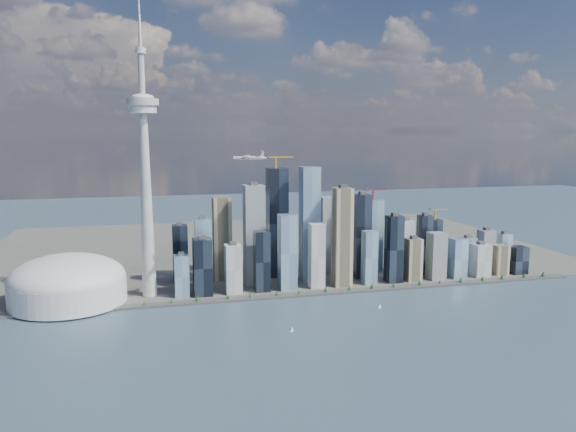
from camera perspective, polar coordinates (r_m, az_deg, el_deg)
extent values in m
plane|color=#304754|center=(842.12, 7.64, -12.66)|extent=(4000.00, 4000.00, 0.00)
cube|color=#383838|center=(1065.20, 2.67, -7.89)|extent=(1100.00, 22.00, 4.00)
cube|color=#4C4C47|center=(1489.31, -2.29, -3.14)|extent=(1400.00, 900.00, 3.00)
cylinder|color=#3F2D1E|center=(1039.34, -23.75, -8.87)|extent=(1.00, 1.00, 2.40)
cone|color=#1C4F21|center=(1038.31, -23.76, -8.68)|extent=(7.20, 7.20, 8.00)
cylinder|color=#3F2D1E|center=(1027.61, -18.93, -8.80)|extent=(1.00, 1.00, 2.40)
cone|color=#1C4F21|center=(1026.57, -18.94, -8.60)|extent=(7.20, 7.20, 8.00)
cylinder|color=#3F2D1E|center=(1023.11, -14.04, -8.66)|extent=(1.00, 1.00, 2.40)
cone|color=#1C4F21|center=(1022.06, -14.04, -8.47)|extent=(7.20, 7.20, 8.00)
cylinder|color=#3F2D1E|center=(1025.93, -9.14, -8.46)|extent=(1.00, 1.00, 2.40)
cone|color=#1C4F21|center=(1024.89, -9.15, -8.27)|extent=(7.20, 7.20, 8.00)
cylinder|color=#3F2D1E|center=(1036.03, -4.31, -8.20)|extent=(1.00, 1.00, 2.40)
cone|color=#1C4F21|center=(1034.99, -4.31, -8.01)|extent=(7.20, 7.20, 8.00)
cylinder|color=#3F2D1E|center=(1053.18, 0.39, -7.90)|extent=(1.00, 1.00, 2.40)
cone|color=#1C4F21|center=(1052.16, 0.39, -7.71)|extent=(7.20, 7.20, 8.00)
cylinder|color=#3F2D1E|center=(1077.05, 4.90, -7.55)|extent=(1.00, 1.00, 2.40)
cone|color=#1C4F21|center=(1076.06, 4.90, -7.37)|extent=(7.20, 7.20, 8.00)
cylinder|color=#3F2D1E|center=(1107.21, 9.18, -7.18)|extent=(1.00, 1.00, 2.40)
cone|color=#1C4F21|center=(1106.25, 9.18, -7.00)|extent=(7.20, 7.20, 8.00)
cylinder|color=#3F2D1E|center=(1143.16, 13.21, -6.80)|extent=(1.00, 1.00, 2.40)
cone|color=#1C4F21|center=(1142.23, 13.21, -6.62)|extent=(7.20, 7.20, 8.00)
cylinder|color=#3F2D1E|center=(1184.38, 16.97, -6.41)|extent=(1.00, 1.00, 2.40)
cone|color=#1C4F21|center=(1183.47, 16.98, -6.24)|extent=(7.20, 7.20, 8.00)
cylinder|color=#3F2D1E|center=(1230.32, 20.46, -6.02)|extent=(1.00, 1.00, 2.40)
cone|color=#1C4F21|center=(1229.45, 20.46, -5.86)|extent=(7.20, 7.20, 8.00)
cylinder|color=#3F2D1E|center=(1280.49, 23.68, -5.64)|extent=(1.00, 1.00, 2.40)
cone|color=#1C4F21|center=(1279.66, 23.69, -5.49)|extent=(7.20, 7.20, 8.00)
cube|color=black|center=(1052.33, -8.49, -5.13)|extent=(34.00, 34.00, 106.27)
cube|color=#7795B4|center=(1097.61, -8.76, -3.79)|extent=(30.00, 30.00, 135.26)
cube|color=#BCBBB7|center=(1059.66, -5.77, -5.39)|extent=(30.00, 30.00, 91.78)
cube|color=tan|center=(1153.05, -6.55, -2.29)|extent=(36.00, 36.00, 169.07)
cube|color=gray|center=(1105.31, -3.36, -1.96)|extent=(38.00, 38.00, 198.06)
cube|color=black|center=(1065.67, -2.85, -4.61)|extent=(28.00, 28.00, 115.94)
cube|color=#7795B4|center=(1074.09, 0.03, -3.70)|extent=(32.00, 32.00, 144.92)
cube|color=black|center=(1166.82, -1.21, -0.66)|extent=(40.00, 40.00, 227.04)
cube|color=#7795B4|center=(1127.35, 2.13, -0.87)|extent=(36.00, 36.00, 231.87)
cube|color=#BCBBB7|center=(1090.45, 2.85, -4.04)|extent=(28.00, 28.00, 125.60)
cube|color=tan|center=(1100.48, 5.60, -2.16)|extent=(34.00, 34.00, 193.23)
cube|color=gray|center=(1200.87, 3.92, -1.93)|extent=(30.00, 30.00, 164.24)
cube|color=black|center=(1167.24, 7.32, -2.05)|extent=(32.00, 32.00, 173.90)
cube|color=#7795B4|center=(1128.60, 8.21, -4.19)|extent=(26.00, 26.00, 106.27)
cube|color=black|center=(1145.03, 10.55, -3.32)|extent=(30.00, 30.00, 135.26)
cube|color=#7795B4|center=(1237.56, 8.56, -1.92)|extent=(34.00, 34.00, 154.58)
cube|color=#BCBBB7|center=(1212.18, 11.72, -3.16)|extent=(28.00, 28.00, 115.94)
cube|color=tan|center=(1171.45, 12.75, -4.33)|extent=(30.00, 30.00, 86.95)
cube|color=gray|center=(1193.39, 14.91, -3.93)|extent=(32.00, 32.00, 96.61)
cube|color=black|center=(1233.45, 13.82, -2.80)|extent=(26.00, 26.00, 125.60)
cube|color=#7795B4|center=(1219.52, 16.96, -4.10)|extent=(30.00, 30.00, 82.12)
cube|color=black|center=(1306.13, 14.63, -2.63)|extent=(28.00, 28.00, 106.27)
cube|color=#7795B4|center=(1287.81, 17.73, -3.69)|extent=(30.00, 30.00, 72.46)
cube|color=#BCBBB7|center=(1247.15, 18.93, -4.26)|extent=(34.00, 34.00, 67.63)
cube|color=tan|center=(1272.35, 20.63, -4.21)|extent=(28.00, 28.00, 62.80)
cube|color=gray|center=(1310.28, 19.42, -3.24)|extent=(30.00, 30.00, 86.95)
cube|color=black|center=(1298.62, 22.27, -4.15)|extent=(32.00, 32.00, 57.97)
cube|color=#7795B4|center=(1336.26, 21.03, -3.32)|extent=(26.00, 26.00, 77.29)
cube|color=black|center=(1150.67, -10.98, -3.77)|extent=(30.00, 30.00, 115.94)
cube|color=#7795B4|center=(1053.05, -10.65, -5.99)|extent=(26.00, 26.00, 77.29)
cube|color=#C69017|center=(1153.36, -1.23, 5.46)|extent=(3.00, 3.00, 22.00)
cube|color=#C69017|center=(1154.66, -0.83, 6.01)|extent=(55.00, 2.20, 2.20)
cube|color=#383838|center=(1149.21, -2.04, 6.09)|extent=(6.00, 4.00, 4.00)
cube|color=maroon|center=(1224.68, 8.65, 2.14)|extent=(3.00, 3.00, 22.00)
cube|color=maroon|center=(1226.28, 8.97, 2.66)|extent=(48.00, 2.20, 2.20)
cube|color=#383838|center=(1217.86, 8.03, 2.73)|extent=(6.00, 4.00, 4.00)
cube|color=#C69017|center=(1295.49, 14.74, 0.15)|extent=(3.00, 3.00, 22.00)
cube|color=#C69017|center=(1297.21, 15.02, 0.64)|extent=(45.00, 2.20, 2.20)
cube|color=#383838|center=(1287.31, 14.23, 0.70)|extent=(6.00, 4.00, 4.00)
cone|color=gray|center=(1046.68, -14.19, 1.13)|extent=(26.00, 26.00, 340.00)
cylinder|color=silver|center=(1039.16, -14.54, 10.47)|extent=(48.00, 48.00, 14.00)
cylinder|color=gray|center=(1039.68, -14.56, 11.13)|extent=(56.00, 56.00, 12.00)
ellipsoid|color=silver|center=(1040.10, -14.58, 11.57)|extent=(40.00, 40.00, 14.00)
cylinder|color=gray|center=(1043.13, -14.67, 13.76)|extent=(11.00, 11.00, 80.00)
cylinder|color=silver|center=(1047.67, -14.75, 15.94)|extent=(18.00, 18.00, 10.00)
cone|color=silver|center=(1056.93, -14.88, 19.05)|extent=(7.00, 7.00, 105.00)
cylinder|color=silver|center=(1075.66, -21.43, -7.06)|extent=(200.00, 200.00, 44.00)
ellipsoid|color=silver|center=(1070.16, -21.49, -5.92)|extent=(200.00, 200.00, 84.00)
cylinder|color=silver|center=(948.17, -4.07, 5.90)|extent=(49.87, 18.05, 6.14)
cone|color=silver|center=(950.39, -5.63, 5.88)|extent=(8.00, 7.58, 6.14)
cone|color=silver|center=(946.61, -2.44, 5.91)|extent=(10.79, 8.28, 6.14)
cube|color=silver|center=(948.16, -4.19, 6.09)|extent=(20.47, 53.97, 0.96)
cylinder|color=silver|center=(937.72, -4.23, 5.97)|extent=(11.07, 5.91, 3.45)
cylinder|color=silver|center=(958.74, -4.14, 6.03)|extent=(11.07, 5.91, 3.45)
cylinder|color=#3F3F3F|center=(938.17, -4.59, 5.97)|extent=(2.14, 7.51, 7.67)
cylinder|color=#3F3F3F|center=(959.18, -4.48, 6.03)|extent=(2.14, 7.51, 7.67)
cube|color=silver|center=(946.47, -2.62, 6.28)|extent=(5.40, 2.05, 10.55)
cube|color=silver|center=(946.27, -2.62, 6.60)|extent=(8.28, 17.77, 0.67)
cube|color=white|center=(878.72, 0.37, -11.63)|extent=(5.64, 2.77, 0.72)
cylinder|color=#999999|center=(877.29, 0.37, -11.38)|extent=(0.22, 0.22, 8.12)
cube|color=white|center=(999.12, 9.27, -9.22)|extent=(5.85, 3.34, 0.75)
cylinder|color=#999999|center=(997.82, 9.28, -8.99)|extent=(0.22, 0.22, 8.40)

